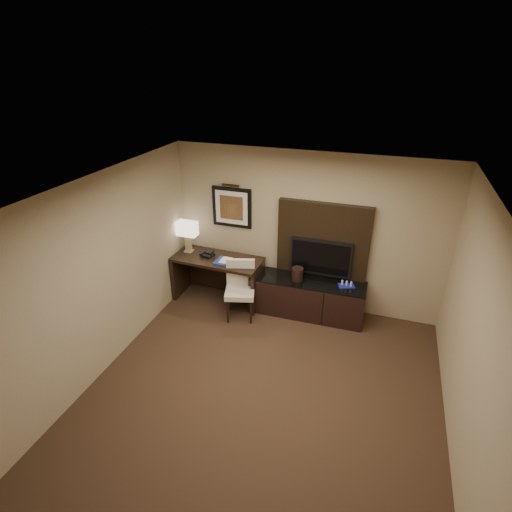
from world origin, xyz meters
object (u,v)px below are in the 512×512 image
at_px(tv, 321,257).
at_px(table_lamp, 188,237).
at_px(desk_phone, 208,254).
at_px(desk, 218,279).
at_px(desk_chair, 240,291).
at_px(minibar_tray, 347,284).
at_px(credenza, 307,297).
at_px(ice_bucket, 297,274).

relative_size(tv, table_lamp, 1.81).
bearing_deg(desk_phone, desk, 10.25).
xyz_separation_m(desk, desk_chair, (0.56, -0.39, 0.08)).
relative_size(tv, minibar_tray, 4.00).
xyz_separation_m(credenza, ice_bucket, (-0.18, -0.02, 0.43)).
bearing_deg(desk_chair, credenza, 6.69).
bearing_deg(desk_phone, credenza, 14.86).
distance_m(desk, credenza, 1.60).
height_order(tv, table_lamp, table_lamp).
height_order(desk, tv, tv).
height_order(desk, desk_phone, desk_phone).
relative_size(table_lamp, ice_bucket, 2.57).
height_order(credenza, ice_bucket, ice_bucket).
height_order(desk_chair, desk_phone, desk_chair).
distance_m(credenza, minibar_tray, 0.73).
relative_size(tv, desk_phone, 5.02).
xyz_separation_m(desk, tv, (1.75, 0.24, 0.60)).
xyz_separation_m(desk_chair, table_lamp, (-1.15, 0.47, 0.62)).
height_order(tv, desk_phone, tv).
relative_size(desk_phone, minibar_tray, 0.80).
xyz_separation_m(ice_bucket, minibar_tray, (0.80, 0.04, -0.06)).
distance_m(tv, table_lamp, 2.34).
relative_size(desk_chair, minibar_tray, 3.95).
height_order(desk, desk_chair, desk_chair).
bearing_deg(minibar_tray, tv, 159.97).
height_order(desk, ice_bucket, ice_bucket).
xyz_separation_m(credenza, tv, (0.15, 0.19, 0.69)).
height_order(desk_chair, table_lamp, table_lamp).
distance_m(desk_chair, minibar_tray, 1.73).
xyz_separation_m(table_lamp, desk_phone, (0.40, -0.07, -0.23)).
height_order(tv, desk_chair, tv).
bearing_deg(desk_phone, minibar_tray, 14.95).
bearing_deg(credenza, desk_chair, -158.26).
relative_size(ice_bucket, minibar_tray, 0.86).
distance_m(desk_phone, ice_bucket, 1.61).
bearing_deg(desk_chair, tv, 11.69).
height_order(credenza, table_lamp, table_lamp).
bearing_deg(credenza, ice_bucket, -173.51).
distance_m(credenza, ice_bucket, 0.47).
height_order(desk, table_lamp, table_lamp).
distance_m(tv, desk_chair, 1.44).
relative_size(desk_chair, desk_phone, 4.95).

